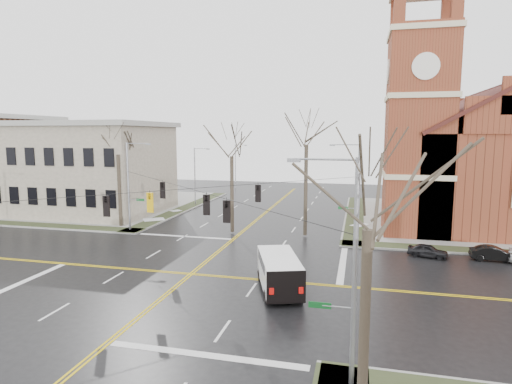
% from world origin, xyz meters
% --- Properties ---
extents(ground, '(120.00, 120.00, 0.00)m').
position_xyz_m(ground, '(0.00, 0.00, 0.00)').
color(ground, black).
rests_on(ground, ground).
extents(sidewalks, '(80.00, 80.00, 0.17)m').
position_xyz_m(sidewalks, '(0.00, 0.00, 0.08)').
color(sidewalks, gray).
rests_on(sidewalks, ground).
extents(road_markings, '(100.00, 100.00, 0.01)m').
position_xyz_m(road_markings, '(0.00, 0.00, 0.01)').
color(road_markings, gold).
rests_on(road_markings, ground).
extents(church, '(24.28, 27.48, 27.50)m').
position_xyz_m(church, '(24.76, 24.78, 8.43)').
color(church, brown).
rests_on(church, ground).
extents(civic_building_a, '(18.00, 14.00, 11.00)m').
position_xyz_m(civic_building_a, '(-22.00, 20.00, 5.50)').
color(civic_building_a, gray).
rests_on(civic_building_a, ground).
extents(signal_pole_ne, '(2.75, 0.22, 9.00)m').
position_xyz_m(signal_pole_ne, '(11.32, 11.50, 4.95)').
color(signal_pole_ne, gray).
rests_on(signal_pole_ne, ground).
extents(signal_pole_nw, '(2.75, 0.22, 9.00)m').
position_xyz_m(signal_pole_nw, '(-11.32, 11.50, 4.95)').
color(signal_pole_nw, gray).
rests_on(signal_pole_nw, ground).
extents(signal_pole_se, '(2.75, 0.22, 9.00)m').
position_xyz_m(signal_pole_se, '(11.32, -11.50, 4.95)').
color(signal_pole_se, gray).
rests_on(signal_pole_se, ground).
extents(span_wires, '(23.02, 23.02, 0.03)m').
position_xyz_m(span_wires, '(0.00, 0.00, 6.20)').
color(span_wires, black).
rests_on(span_wires, ground).
extents(traffic_signals, '(8.21, 8.26, 1.30)m').
position_xyz_m(traffic_signals, '(-0.00, -0.67, 5.45)').
color(traffic_signals, black).
rests_on(traffic_signals, ground).
extents(streetlight_north_a, '(2.30, 0.20, 8.00)m').
position_xyz_m(streetlight_north_a, '(-10.65, 28.00, 4.47)').
color(streetlight_north_a, gray).
rests_on(streetlight_north_a, ground).
extents(streetlight_north_b, '(2.30, 0.20, 8.00)m').
position_xyz_m(streetlight_north_b, '(-10.65, 48.00, 4.47)').
color(streetlight_north_b, gray).
rests_on(streetlight_north_b, ground).
extents(cargo_van, '(4.06, 6.30, 2.25)m').
position_xyz_m(cargo_van, '(6.67, -1.48, 1.33)').
color(cargo_van, white).
rests_on(cargo_van, ground).
extents(parked_car_a, '(3.34, 2.07, 1.06)m').
position_xyz_m(parked_car_a, '(17.19, 8.61, 0.53)').
color(parked_car_a, black).
rests_on(parked_car_a, ground).
extents(parked_car_b, '(3.59, 1.39, 1.17)m').
position_xyz_m(parked_car_b, '(22.15, 8.76, 0.58)').
color(parked_car_b, black).
rests_on(parked_car_b, ground).
extents(tree_nw_far, '(4.00, 4.00, 11.53)m').
position_xyz_m(tree_nw_far, '(-13.38, 12.86, 8.35)').
color(tree_nw_far, '#342B21').
rests_on(tree_nw_far, ground).
extents(tree_nw_near, '(4.00, 4.00, 11.49)m').
position_xyz_m(tree_nw_near, '(-0.82, 12.95, 8.32)').
color(tree_nw_near, '#342B21').
rests_on(tree_nw_near, ground).
extents(tree_ne, '(4.00, 4.00, 13.27)m').
position_xyz_m(tree_ne, '(6.54, 13.28, 9.58)').
color(tree_ne, '#342B21').
rests_on(tree_ne, ground).
extents(tree_se, '(4.00, 4.00, 10.08)m').
position_xyz_m(tree_se, '(11.88, -13.48, 7.32)').
color(tree_se, '#342B21').
rests_on(tree_se, ground).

